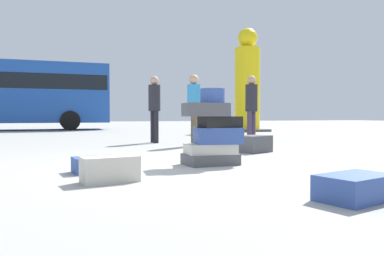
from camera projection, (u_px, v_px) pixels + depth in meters
ground_plane at (183, 167)px, 5.08m from camera, size 80.00×80.00×0.00m
suitcase_tower at (213, 133)px, 5.30m from camera, size 0.85×0.55×1.06m
suitcase_charcoal_upright_blue at (254, 144)px, 7.12m from camera, size 0.74×0.65×0.31m
suitcase_brown_foreground_far at (236, 145)px, 7.80m from camera, size 0.73×0.39×0.18m
suitcase_navy_white_trunk at (97, 164)px, 4.62m from camera, size 0.60×0.42×0.19m
suitcase_cream_right_side at (110, 169)px, 3.92m from camera, size 0.61×0.37×0.27m
suitcase_navy_foreground_near at (355, 187)px, 3.08m from camera, size 0.70×0.54×0.21m
person_bearded_onlooker at (251, 103)px, 9.46m from camera, size 0.30×0.30×1.67m
person_tourist_with_camera at (194, 104)px, 8.54m from camera, size 0.30×0.33×1.60m
person_passerby_in_red at (154, 103)px, 9.55m from camera, size 0.30×0.34×1.67m
yellow_dummy_statue at (247, 85)px, 16.53m from camera, size 1.52×1.52×4.45m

